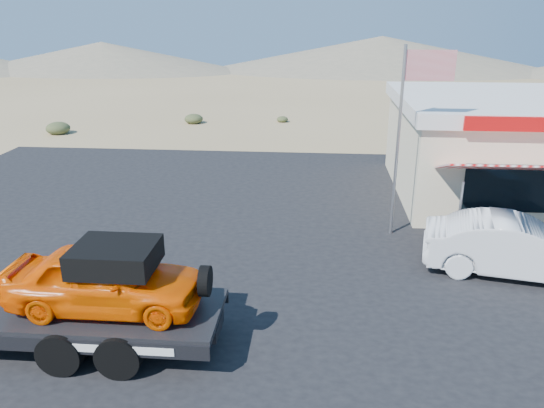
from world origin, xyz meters
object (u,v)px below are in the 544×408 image
object	(u,v)px
white_sedan	(516,247)
tow_truck	(22,284)
flagpole	(407,121)
jerky_store	(531,146)

from	to	relation	value
white_sedan	tow_truck	bearing A→B (deg)	121.22
flagpole	white_sedan	bearing A→B (deg)	-43.53
tow_truck	flagpole	world-z (taller)	flagpole
white_sedan	jerky_store	bearing A→B (deg)	-9.95
tow_truck	white_sedan	bearing A→B (deg)	19.86
tow_truck	flagpole	distance (m)	11.52
tow_truck	flagpole	xyz separation A→B (m)	(8.94, 6.89, 2.33)
jerky_store	white_sedan	bearing A→B (deg)	-111.31
jerky_store	flagpole	bearing A→B (deg)	-141.21
white_sedan	jerky_store	world-z (taller)	jerky_store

